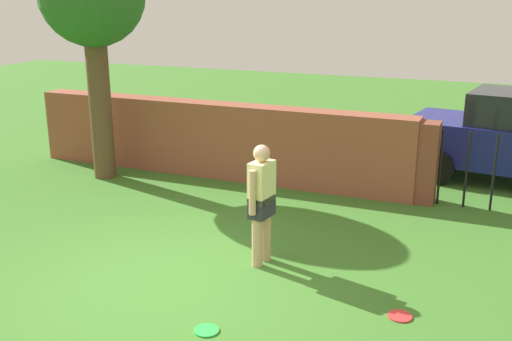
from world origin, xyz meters
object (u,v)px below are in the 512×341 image
(tree, at_px, (92,1))
(person, at_px, (262,199))
(frisbee_red, at_px, (400,316))
(frisbee_green, at_px, (207,330))

(tree, xyz_separation_m, person, (4.31, -2.41, -2.43))
(frisbee_red, bearing_deg, tree, 153.72)
(person, bearing_deg, frisbee_red, -100.39)
(frisbee_green, bearing_deg, tree, 136.52)
(tree, height_order, frisbee_green, tree)
(tree, xyz_separation_m, frisbee_green, (4.41, -4.18, -3.31))
(frisbee_red, xyz_separation_m, frisbee_green, (-1.84, -1.09, 0.00))
(frisbee_red, bearing_deg, person, 160.71)
(tree, height_order, frisbee_red, tree)
(person, height_order, frisbee_red, person)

